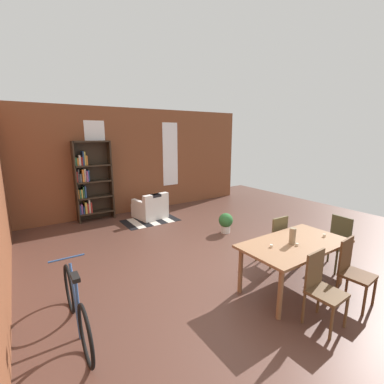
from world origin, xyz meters
TOP-DOWN VIEW (x-y plane):
  - ground_plane at (0.00, 0.00)m, footprint 11.57×11.57m
  - back_wall_brick at (0.00, 4.51)m, footprint 7.82×0.12m
  - window_pane_0 at (-1.19, 4.44)m, footprint 0.55×0.02m
  - window_pane_1 at (1.19, 4.44)m, footprint 0.55×0.02m
  - dining_table at (0.34, -1.04)m, footprint 1.74×0.94m
  - vase_on_table at (0.26, -1.04)m, footprint 0.10×0.10m
  - tealight_candle_0 at (-0.11, -0.95)m, footprint 0.04×0.04m
  - tealight_candle_1 at (0.26, -1.13)m, footprint 0.04×0.04m
  - tealight_candle_2 at (0.94, -1.16)m, footprint 0.04×0.04m
  - dining_chair_near_right at (0.72, -1.74)m, footprint 0.43×0.43m
  - dining_chair_far_right at (0.72, -0.34)m, footprint 0.42×0.42m
  - dining_chair_near_left at (-0.06, -1.74)m, footprint 0.41×0.41m
  - dining_chair_head_right at (1.58, -1.04)m, footprint 0.42×0.42m
  - bookshelf_tall at (-1.45, 4.26)m, footprint 1.00×0.32m
  - armchair_white at (0.02, 3.55)m, footprint 0.91×0.91m
  - bicycle_second at (-2.71, -0.19)m, footprint 0.44×1.72m
  - potted_plant_by_shelf at (1.05, 1.40)m, footprint 0.35×0.35m
  - striped_rug at (-0.12, 3.29)m, footprint 1.52×0.96m

SIDE VIEW (x-z plane):
  - ground_plane at x=0.00m, z-range 0.00..0.00m
  - striped_rug at x=-0.12m, z-range 0.00..0.01m
  - armchair_white at x=0.02m, z-range -0.10..0.65m
  - potted_plant_by_shelf at x=1.05m, z-range 0.03..0.53m
  - bicycle_second at x=-2.71m, z-range -0.11..0.79m
  - dining_chair_near_right at x=0.72m, z-range 0.04..0.99m
  - dining_chair_far_right at x=0.72m, z-range 0.04..0.99m
  - dining_chair_near_left at x=-0.06m, z-range 0.04..0.99m
  - dining_chair_head_right at x=1.58m, z-range 0.04..0.99m
  - dining_table at x=0.34m, z-range 0.30..1.07m
  - tealight_candle_1 at x=0.26m, z-range 0.77..0.81m
  - tealight_candle_0 at x=-0.11m, z-range 0.77..0.81m
  - tealight_candle_2 at x=0.94m, z-range 0.77..0.82m
  - vase_on_table at x=0.26m, z-range 0.77..1.02m
  - bookshelf_tall at x=-1.45m, z-range 0.00..2.23m
  - back_wall_brick at x=0.00m, z-range 0.00..3.17m
  - window_pane_0 at x=-1.19m, z-range 0.71..2.77m
  - window_pane_1 at x=1.19m, z-range 0.71..2.77m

